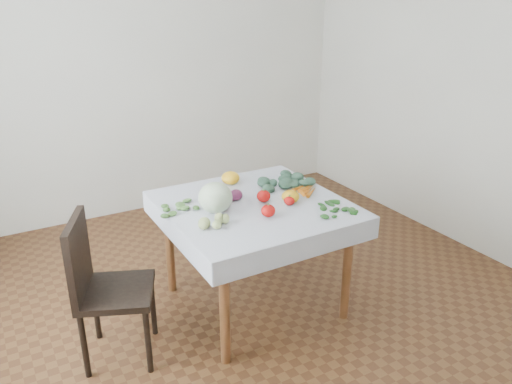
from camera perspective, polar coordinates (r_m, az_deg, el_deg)
ground at (r=3.59m, az=-0.20°, el=-12.48°), size 4.00×4.00×0.00m
back_wall at (r=4.85m, az=-12.25°, el=13.39°), size 4.00×0.04×2.70m
table at (r=3.26m, az=-0.22°, el=-2.97°), size 1.00×1.00×0.75m
tablecloth at (r=3.22m, az=-0.22°, el=-1.36°), size 1.12×1.12×0.01m
chair at (r=2.99m, az=-17.39°, el=-9.65°), size 0.53×0.53×0.90m
cabbage at (r=3.08m, az=-4.67°, el=-0.64°), size 0.26×0.26×0.19m
tomato_a at (r=3.32m, az=-4.47°, el=0.05°), size 0.10×0.10×0.08m
tomato_b at (r=3.23m, az=0.87°, el=-0.47°), size 0.11×0.11×0.08m
tomato_c at (r=3.19m, az=3.83°, el=-0.99°), size 0.07×0.07×0.06m
tomato_d at (r=3.02m, az=1.40°, el=-2.15°), size 0.12×0.12×0.08m
heirloom_back at (r=3.54m, az=-2.93°, el=1.63°), size 0.17×0.17×0.09m
heirloom_front at (r=3.23m, az=3.96°, el=-0.51°), size 0.15×0.15×0.08m
onion_a at (r=3.26m, az=-2.76°, el=-0.49°), size 0.08×0.08×0.06m
onion_b at (r=3.27m, az=-2.28°, el=-0.32°), size 0.08×0.08×0.07m
tomatillo_cluster at (r=2.90m, az=-4.82°, el=-3.56°), size 0.15×0.14×0.05m
carrot_bunch at (r=3.44m, az=5.93°, el=0.35°), size 0.18×0.22×0.03m
kale_bunch at (r=3.50m, az=2.99°, el=1.03°), size 0.36×0.34×0.05m
basil_bunch at (r=3.17m, az=8.98°, el=-1.90°), size 0.27×0.23×0.01m
dill_bunch at (r=3.18m, az=-9.17°, el=-1.74°), size 0.23×0.16×0.02m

